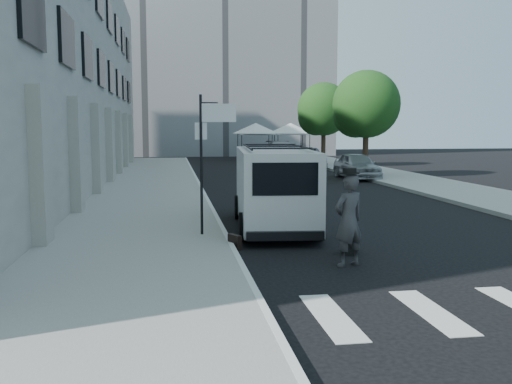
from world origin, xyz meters
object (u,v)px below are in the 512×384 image
object	(u,v)px
parked_car_c	(281,151)
cargo_van	(274,187)
suitcase	(350,239)
briefcase	(235,242)
parked_car_a	(357,166)
businessman	(349,220)
parked_car_b	(307,158)

from	to	relation	value
parked_car_c	cargo_van	bearing A→B (deg)	-96.78
suitcase	cargo_van	world-z (taller)	cargo_van
suitcase	cargo_van	size ratio (longest dim) A/B	0.21
briefcase	suitcase	size ratio (longest dim) A/B	0.35
briefcase	cargo_van	bearing A→B (deg)	35.83
cargo_van	parked_car_a	distance (m)	16.12
parked_car_c	businessman	bearing A→B (deg)	-94.22
parked_car_a	parked_car_b	xyz separation A→B (m)	(-0.84, 8.18, -0.03)
suitcase	parked_car_c	distance (m)	35.02
businessman	parked_car_c	size ratio (longest dim) A/B	0.33
suitcase	businessman	bearing A→B (deg)	-90.66
cargo_van	parked_car_c	world-z (taller)	cargo_van
briefcase	parked_car_a	distance (m)	19.17
parked_car_a	parked_car_c	world-z (taller)	parked_car_c
cargo_van	briefcase	bearing A→B (deg)	-112.87
cargo_van	parked_car_a	world-z (taller)	cargo_van
businessman	suitcase	world-z (taller)	businessman
parked_car_a	businessman	bearing A→B (deg)	-108.85
parked_car_a	suitcase	bearing A→B (deg)	-108.80
parked_car_b	parked_car_c	size ratio (longest dim) A/B	0.74
parked_car_b	cargo_van	bearing A→B (deg)	-110.48
parked_car_a	parked_car_c	bearing A→B (deg)	93.74
businessman	cargo_van	distance (m)	4.76
suitcase	parked_car_b	distance (m)	26.70
cargo_van	parked_car_b	bearing A→B (deg)	78.81
suitcase	parked_car_a	world-z (taller)	parked_car_a
cargo_van	parked_car_c	distance (m)	31.66
suitcase	parked_car_a	bearing A→B (deg)	90.22
parked_car_c	briefcase	bearing A→B (deg)	-98.20
parked_car_b	parked_car_c	distance (m)	8.48
suitcase	parked_car_c	world-z (taller)	parked_car_c
businessman	suitcase	xyz separation A→B (m)	(0.40, 1.10, -0.62)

